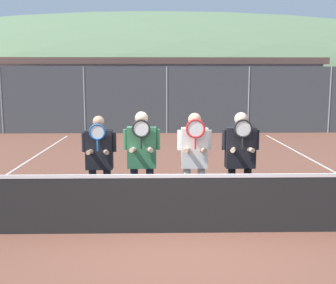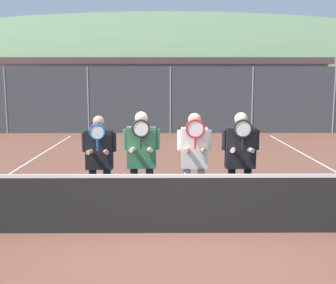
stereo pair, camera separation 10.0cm
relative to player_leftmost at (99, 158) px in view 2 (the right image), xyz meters
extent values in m
plane|color=brown|center=(1.36, -0.81, -1.03)|extent=(120.00, 120.00, 0.00)
ellipsoid|color=#5B7551|center=(1.36, 53.92, -1.03)|extent=(109.67, 60.93, 21.32)
cube|color=#9EA3A8|center=(0.00, 19.16, 0.54)|extent=(20.43, 5.00, 3.12)
cube|color=brown|center=(0.00, 19.16, 2.28)|extent=(20.93, 5.50, 0.36)
cylinder|color=gray|center=(-5.70, 11.05, 0.40)|extent=(0.06, 0.06, 2.85)
cylinder|color=gray|center=(-2.17, 11.05, 0.40)|extent=(0.06, 0.06, 2.85)
cylinder|color=gray|center=(1.36, 11.05, 0.40)|extent=(0.06, 0.06, 2.85)
cylinder|color=gray|center=(4.88, 11.05, 0.40)|extent=(0.06, 0.06, 2.85)
cylinder|color=gray|center=(8.41, 11.05, 0.40)|extent=(0.06, 0.06, 2.85)
cube|color=#42474C|center=(1.36, 11.05, 0.40)|extent=(21.16, 0.02, 2.85)
cube|color=black|center=(1.36, -0.81, -0.58)|extent=(10.92, 0.02, 0.88)
cube|color=white|center=(1.36, -0.81, -0.12)|extent=(10.92, 0.03, 0.06)
cylinder|color=#232838|center=(-0.12, 0.01, -0.61)|extent=(0.13, 0.13, 0.84)
cylinder|color=#232838|center=(0.12, 0.01, -0.61)|extent=(0.13, 0.13, 0.84)
cube|color=black|center=(0.00, 0.01, 0.15)|extent=(0.45, 0.22, 0.67)
sphere|color=tan|center=(0.00, 0.01, 0.63)|extent=(0.19, 0.19, 0.19)
cylinder|color=black|center=(-0.25, 0.01, 0.28)|extent=(0.08, 0.08, 0.33)
cylinder|color=black|center=(0.25, 0.01, 0.28)|extent=(0.08, 0.08, 0.33)
cylinder|color=tan|center=(-0.11, -0.08, 0.13)|extent=(0.16, 0.27, 0.08)
cylinder|color=tan|center=(0.11, -0.08, 0.13)|extent=(0.16, 0.27, 0.08)
cylinder|color=#1E5BAD|center=(0.00, -0.17, 0.25)|extent=(0.03, 0.03, 0.20)
torus|color=#1E5BAD|center=(0.00, -0.17, 0.48)|extent=(0.27, 0.03, 0.27)
cylinder|color=silver|center=(0.00, -0.17, 0.48)|extent=(0.22, 0.00, 0.22)
cylinder|color=#232838|center=(0.59, -0.07, -0.59)|extent=(0.13, 0.13, 0.88)
cylinder|color=#232838|center=(0.86, -0.07, -0.59)|extent=(0.13, 0.13, 0.88)
cube|color=#337047|center=(0.73, -0.07, 0.20)|extent=(0.48, 0.22, 0.69)
sphere|color=#DBB293|center=(0.73, -0.07, 0.69)|extent=(0.22, 0.22, 0.22)
cylinder|color=#337047|center=(0.46, -0.07, 0.34)|extent=(0.08, 0.08, 0.34)
cylinder|color=#337047|center=(0.99, -0.07, 0.34)|extent=(0.08, 0.08, 0.34)
cylinder|color=#DBB293|center=(0.60, -0.16, 0.18)|extent=(0.16, 0.27, 0.08)
cylinder|color=#DBB293|center=(0.85, -0.16, 0.18)|extent=(0.16, 0.27, 0.08)
cylinder|color=black|center=(0.73, -0.25, 0.30)|extent=(0.03, 0.03, 0.20)
torus|color=black|center=(0.73, -0.25, 0.54)|extent=(0.30, 0.03, 0.30)
cylinder|color=silver|center=(0.73, -0.25, 0.54)|extent=(0.25, 0.00, 0.25)
cylinder|color=white|center=(1.50, -0.02, -0.59)|extent=(0.13, 0.13, 0.86)
cylinder|color=white|center=(1.74, -0.02, -0.59)|extent=(0.13, 0.13, 0.86)
cube|color=white|center=(1.62, -0.02, 0.18)|extent=(0.45, 0.22, 0.68)
sphere|color=tan|center=(1.62, -0.02, 0.66)|extent=(0.22, 0.22, 0.22)
cylinder|color=white|center=(1.37, -0.02, 0.31)|extent=(0.08, 0.08, 0.34)
cylinder|color=white|center=(1.87, -0.02, 0.31)|extent=(0.08, 0.08, 0.34)
cylinder|color=tan|center=(1.51, -0.11, 0.17)|extent=(0.16, 0.27, 0.08)
cylinder|color=tan|center=(1.73, -0.11, 0.17)|extent=(0.16, 0.27, 0.08)
cylinder|color=red|center=(1.62, -0.20, 0.29)|extent=(0.03, 0.03, 0.20)
torus|color=red|center=(1.62, -0.20, 0.53)|extent=(0.32, 0.03, 0.32)
cylinder|color=silver|center=(1.62, -0.20, 0.53)|extent=(0.26, 0.00, 0.26)
cylinder|color=black|center=(2.26, -0.07, -0.59)|extent=(0.13, 0.13, 0.87)
cylinder|color=black|center=(2.53, -0.07, -0.59)|extent=(0.13, 0.13, 0.87)
cube|color=black|center=(2.39, -0.07, 0.19)|extent=(0.50, 0.22, 0.69)
sphere|color=#DBB293|center=(2.39, -0.07, 0.67)|extent=(0.23, 0.23, 0.23)
cylinder|color=black|center=(2.12, -0.07, 0.32)|extent=(0.08, 0.08, 0.34)
cylinder|color=black|center=(2.67, -0.07, 0.32)|extent=(0.08, 0.08, 0.34)
cylinder|color=#DBB293|center=(2.27, -0.16, 0.17)|extent=(0.16, 0.27, 0.08)
cylinder|color=#DBB293|center=(2.52, -0.16, 0.17)|extent=(0.16, 0.27, 0.08)
cylinder|color=black|center=(2.39, -0.25, 0.29)|extent=(0.03, 0.03, 0.20)
torus|color=black|center=(2.39, -0.25, 0.53)|extent=(0.31, 0.03, 0.31)
cylinder|color=silver|center=(2.39, -0.25, 0.53)|extent=(0.26, 0.00, 0.26)
cube|color=#B2B7BC|center=(-5.62, 14.38, -0.34)|extent=(4.18, 1.72, 0.77)
cube|color=#2D3842|center=(-5.62, 14.38, 0.35)|extent=(2.30, 1.58, 0.63)
cylinder|color=black|center=(-4.27, 13.50, -0.73)|extent=(0.60, 0.16, 0.60)
cylinder|color=black|center=(-4.27, 15.26, -0.73)|extent=(0.60, 0.16, 0.60)
cylinder|color=black|center=(-6.98, 13.50, -0.73)|extent=(0.60, 0.16, 0.60)
cylinder|color=black|center=(-6.98, 15.26, -0.73)|extent=(0.60, 0.16, 0.60)
cube|color=maroon|center=(-0.44, 14.34, -0.34)|extent=(4.60, 1.85, 0.76)
cube|color=#2D3842|center=(-0.44, 14.34, 0.35)|extent=(2.53, 1.70, 0.63)
cylinder|color=black|center=(1.05, 13.39, -0.73)|extent=(0.60, 0.16, 0.60)
cylinder|color=black|center=(1.05, 15.29, -0.73)|extent=(0.60, 0.16, 0.60)
cylinder|color=black|center=(-1.93, 13.39, -0.73)|extent=(0.60, 0.16, 0.60)
cylinder|color=black|center=(-1.93, 15.29, -0.73)|extent=(0.60, 0.16, 0.60)
cube|color=slate|center=(5.04, 14.52, -0.29)|extent=(4.78, 1.70, 0.87)
cube|color=#2D3842|center=(5.04, 14.52, 0.50)|extent=(2.63, 1.57, 0.71)
cylinder|color=black|center=(6.60, 13.65, -0.73)|extent=(0.60, 0.16, 0.60)
cylinder|color=black|center=(6.60, 15.39, -0.73)|extent=(0.60, 0.16, 0.60)
cylinder|color=black|center=(3.49, 13.65, -0.73)|extent=(0.60, 0.16, 0.60)
cylinder|color=black|center=(3.49, 15.39, -0.73)|extent=(0.60, 0.16, 0.60)
cylinder|color=black|center=(8.97, 13.70, -0.73)|extent=(0.60, 0.16, 0.60)
cylinder|color=black|center=(8.97, 15.59, -0.73)|extent=(0.60, 0.16, 0.60)
camera|label=1|loc=(1.02, -7.05, 1.36)|focal=45.00mm
camera|label=2|loc=(1.12, -7.05, 1.36)|focal=45.00mm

